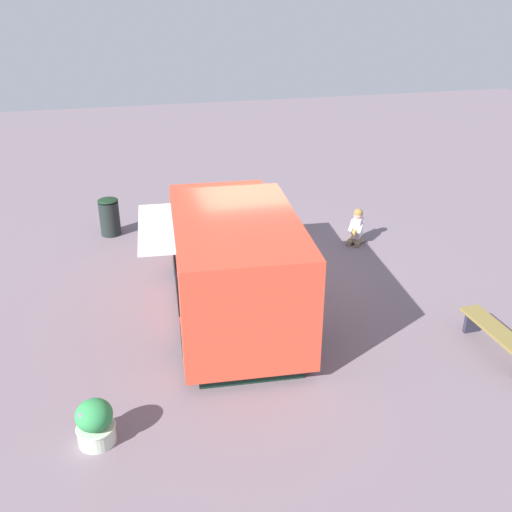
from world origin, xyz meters
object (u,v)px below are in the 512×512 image
object	(u,v)px
planter_flowering_near	(95,423)
plaza_bench	(498,336)
food_truck	(232,263)
trash_bin	(109,216)
planter_flowering_far	(248,202)
person_customer	(357,229)

from	to	relation	value
planter_flowering_near	plaza_bench	distance (m)	7.03
food_truck	trash_bin	world-z (taller)	food_truck
planter_flowering_near	trash_bin	xyz separation A→B (m)	(0.31, 7.72, 0.15)
planter_flowering_far	trash_bin	distance (m)	3.89
person_customer	plaza_bench	size ratio (longest dim) A/B	0.48
person_customer	planter_flowering_near	size ratio (longest dim) A/B	1.23
planter_flowering_near	planter_flowering_far	bearing A→B (deg)	63.53
food_truck	trash_bin	size ratio (longest dim) A/B	5.48
plaza_bench	person_customer	bearing A→B (deg)	96.67
plaza_bench	planter_flowering_near	bearing A→B (deg)	-174.86
plaza_bench	trash_bin	xyz separation A→B (m)	(-6.69, 7.09, 0.15)
person_customer	trash_bin	xyz separation A→B (m)	(-6.08, 1.94, 0.14)
planter_flowering_near	trash_bin	size ratio (longest dim) A/B	0.72
plaza_bench	trash_bin	size ratio (longest dim) A/B	1.85
food_truck	person_customer	xyz separation A→B (m)	(3.72, 2.61, -0.72)
planter_flowering_far	plaza_bench	distance (m)	8.21
trash_bin	planter_flowering_near	bearing A→B (deg)	-92.32
planter_flowering_near	food_truck	bearing A→B (deg)	49.93
food_truck	planter_flowering_far	size ratio (longest dim) A/B	8.54
planter_flowering_far	food_truck	bearing A→B (deg)	-105.99
trash_bin	food_truck	bearing A→B (deg)	-62.57
planter_flowering_far	plaza_bench	bearing A→B (deg)	-69.71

